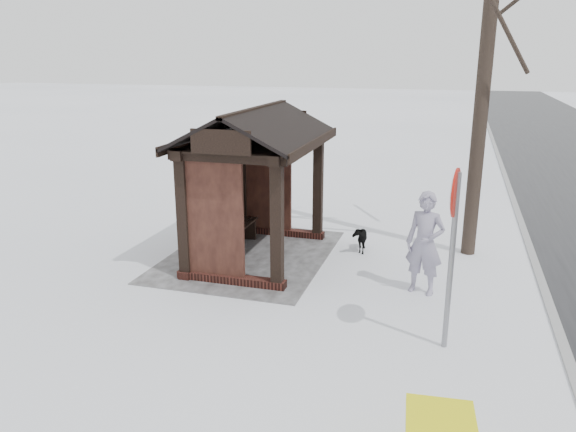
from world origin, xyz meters
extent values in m
plane|color=white|center=(0.00, 0.00, 0.00)|extent=(120.00, 120.00, 0.00)
cube|color=gray|center=(0.00, 5.50, 0.01)|extent=(120.00, 0.15, 0.06)
cube|color=gray|center=(0.00, -0.20, 0.01)|extent=(4.20, 3.20, 0.02)
cube|color=#341812|center=(0.00, -0.90, 0.08)|extent=(3.30, 0.22, 0.16)
cube|color=#341812|center=(-1.50, 0.00, 0.08)|extent=(0.22, 2.10, 0.16)
cube|color=#341812|center=(1.50, 0.00, 0.08)|extent=(0.22, 2.10, 0.16)
cube|color=black|center=(-1.50, 0.90, 1.15)|extent=(0.20, 0.20, 2.30)
cube|color=black|center=(1.50, 0.90, 1.15)|extent=(0.20, 0.20, 2.30)
cube|color=black|center=(-1.50, -0.90, 1.15)|extent=(0.20, 0.20, 2.30)
cube|color=black|center=(1.50, -0.90, 1.15)|extent=(0.20, 0.20, 2.30)
cube|color=black|center=(0.00, -0.90, 1.23)|extent=(2.80, 0.08, 2.14)
cube|color=black|center=(-1.50, -0.31, 1.23)|extent=(0.08, 1.17, 2.14)
cube|color=black|center=(1.50, -0.31, 1.23)|extent=(0.08, 1.17, 2.14)
cube|color=black|center=(0.00, 0.90, 2.36)|extent=(3.40, 0.20, 0.18)
cube|color=black|center=(0.00, -0.90, 2.36)|extent=(3.40, 0.20, 0.18)
cylinder|color=black|center=(-1.50, 4.20, 4.28)|extent=(0.29, 0.29, 8.55)
imported|color=#938CA5|center=(0.88, 3.40, 0.92)|extent=(0.59, 0.75, 1.83)
imported|color=black|center=(-0.98, 1.96, 0.29)|extent=(0.73, 0.42, 0.58)
cube|color=yellow|center=(5.69, 3.86, 0.70)|extent=(1.01, 0.74, 0.08)
cylinder|color=gray|center=(2.76, 3.84, 1.29)|extent=(0.08, 0.08, 2.57)
cylinder|color=#A7140B|center=(2.76, 3.82, 2.29)|extent=(0.67, 0.12, 0.67)
cylinder|color=white|center=(2.76, 3.80, 2.29)|extent=(0.51, 0.10, 0.51)
camera|label=1|loc=(10.39, 3.77, 4.07)|focal=35.00mm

